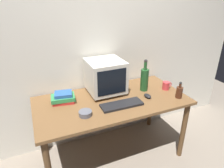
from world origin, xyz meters
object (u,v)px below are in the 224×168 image
object	(u,v)px
bottle_short	(179,92)
book_stack	(63,98)
computer_mouse	(148,96)
bottle_tall	(144,79)
keyboard	(122,105)
mug	(166,86)
crt_monitor	(105,76)
cd_spindle	(85,113)

from	to	relation	value
bottle_short	book_stack	distance (m)	1.21
computer_mouse	bottle_tall	distance (m)	0.22
keyboard	bottle_tall	distance (m)	0.46
keyboard	bottle_short	size ratio (longest dim) A/B	2.28
keyboard	mug	size ratio (longest dim) A/B	3.50
bottle_tall	mug	bearing A→B (deg)	-18.69
keyboard	computer_mouse	size ratio (longest dim) A/B	4.20
crt_monitor	computer_mouse	xyz separation A→B (m)	(0.37, -0.29, -0.17)
crt_monitor	book_stack	xyz separation A→B (m)	(-0.47, -0.03, -0.15)
computer_mouse	bottle_tall	size ratio (longest dim) A/B	0.27
keyboard	book_stack	distance (m)	0.60
book_stack	mug	distance (m)	1.16
crt_monitor	cd_spindle	world-z (taller)	crt_monitor
computer_mouse	mug	world-z (taller)	mug
bottle_short	bottle_tall	bearing A→B (deg)	129.02
crt_monitor	book_stack	distance (m)	0.49
cd_spindle	crt_monitor	bearing A→B (deg)	47.52
crt_monitor	mug	size ratio (longest dim) A/B	3.27
crt_monitor	keyboard	world-z (taller)	crt_monitor
crt_monitor	computer_mouse	world-z (taller)	crt_monitor
computer_mouse	bottle_tall	world-z (taller)	bottle_tall
crt_monitor	bottle_tall	world-z (taller)	crt_monitor
crt_monitor	cd_spindle	distance (m)	0.52
bottle_short	cd_spindle	bearing A→B (deg)	176.60
computer_mouse	cd_spindle	size ratio (longest dim) A/B	0.83
bottle_tall	mug	world-z (taller)	bottle_tall
mug	cd_spindle	bearing A→B (deg)	-170.95
computer_mouse	bottle_short	size ratio (longest dim) A/B	0.54
keyboard	mug	world-z (taller)	mug
computer_mouse	book_stack	size ratio (longest dim) A/B	0.40
mug	cd_spindle	size ratio (longest dim) A/B	1.00
crt_monitor	keyboard	xyz separation A→B (m)	(0.05, -0.34, -0.18)
bottle_short	mug	size ratio (longest dim) A/B	1.53
book_stack	mug	size ratio (longest dim) A/B	2.10
mug	book_stack	bearing A→B (deg)	171.55
cd_spindle	bottle_short	bearing A→B (deg)	-3.40
crt_monitor	bottle_short	bearing A→B (deg)	-32.08
bottle_tall	cd_spindle	bearing A→B (deg)	-162.28
keyboard	bottle_short	distance (m)	0.64
keyboard	bottle_short	bearing A→B (deg)	-6.89
crt_monitor	computer_mouse	distance (m)	0.50
keyboard	bottle_tall	bearing A→B (deg)	30.42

